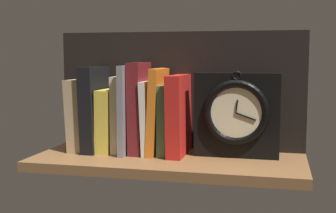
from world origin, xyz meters
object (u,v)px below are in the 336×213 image
at_px(book_black_skeptic, 95,109).
at_px(book_orange_pandolfini, 158,111).
at_px(book_gray_chess, 130,109).
at_px(book_maroon_dawkins, 140,108).
at_px(framed_clock, 237,114).
at_px(book_green_romantic, 167,119).
at_px(book_red_requiem, 179,115).
at_px(book_cream_twain, 122,114).
at_px(book_tan_shortstories, 81,114).
at_px(book_yellow_seinlanguage, 110,120).
at_px(book_white_catcher, 150,117).

xyz_separation_m(book_black_skeptic, book_orange_pandolfini, (0.18, 0.00, -0.00)).
relative_size(book_gray_chess, book_maroon_dawkins, 0.97).
bearing_deg(framed_clock, book_maroon_dawkins, 179.98).
distance_m(book_gray_chess, book_green_romantic, 0.11).
bearing_deg(book_red_requiem, book_black_skeptic, 180.00).
distance_m(book_orange_pandolfini, framed_clock, 0.21).
relative_size(book_cream_twain, book_gray_chess, 0.88).
distance_m(book_tan_shortstories, book_maroon_dawkins, 0.17).
relative_size(book_maroon_dawkins, book_orange_pandolfini, 1.07).
xyz_separation_m(book_cream_twain, book_maroon_dawkins, (0.05, 0.00, 0.02)).
relative_size(book_yellow_seinlanguage, book_gray_chess, 0.72).
distance_m(book_white_catcher, book_orange_pandolfini, 0.03).
distance_m(book_maroon_dawkins, book_white_catcher, 0.04).
bearing_deg(book_white_catcher, book_gray_chess, 180.00).
bearing_deg(book_orange_pandolfini, book_cream_twain, 180.00).
bearing_deg(book_cream_twain, book_maroon_dawkins, 0.00).
distance_m(book_orange_pandolfini, book_green_romantic, 0.03).
relative_size(book_white_catcher, book_red_requiem, 0.92).
distance_m(book_yellow_seinlanguage, book_white_catcher, 0.12).
bearing_deg(book_gray_chess, book_red_requiem, -0.00).
height_order(book_tan_shortstories, book_white_catcher, book_tan_shortstories).
relative_size(book_black_skeptic, book_yellow_seinlanguage, 1.36).
bearing_deg(book_white_catcher, book_yellow_seinlanguage, 180.00).
xyz_separation_m(book_gray_chess, book_orange_pandolfini, (0.08, 0.00, -0.00)).
xyz_separation_m(book_yellow_seinlanguage, framed_clock, (0.35, -0.00, 0.03)).
bearing_deg(book_tan_shortstories, framed_clock, -0.01).
xyz_separation_m(book_black_skeptic, book_cream_twain, (0.08, 0.00, -0.01)).
bearing_deg(book_cream_twain, book_tan_shortstories, 180.00).
relative_size(book_orange_pandolfini, book_red_requiem, 1.08).
bearing_deg(book_tan_shortstories, book_gray_chess, 0.00).
height_order(book_white_catcher, book_orange_pandolfini, book_orange_pandolfini).
height_order(book_maroon_dawkins, book_orange_pandolfini, book_maroon_dawkins).
bearing_deg(book_gray_chess, book_tan_shortstories, 180.00).
bearing_deg(book_yellow_seinlanguage, book_green_romantic, 0.00).
bearing_deg(book_maroon_dawkins, book_white_catcher, 0.00).
bearing_deg(framed_clock, book_white_catcher, 179.98).
height_order(book_black_skeptic, book_gray_chess, book_gray_chess).
xyz_separation_m(book_orange_pandolfini, book_green_romantic, (0.03, 0.00, -0.02)).
relative_size(book_tan_shortstories, book_gray_chess, 0.84).
distance_m(book_maroon_dawkins, framed_clock, 0.26).
relative_size(book_yellow_seinlanguage, book_maroon_dawkins, 0.70).
relative_size(book_white_catcher, framed_clock, 0.87).
bearing_deg(book_orange_pandolfini, book_green_romantic, 0.00).
bearing_deg(book_red_requiem, book_white_catcher, 180.00).
distance_m(book_tan_shortstories, book_orange_pandolfini, 0.22).
relative_size(book_gray_chess, book_red_requiem, 1.12).
height_order(book_cream_twain, book_gray_chess, book_gray_chess).
bearing_deg(book_black_skeptic, framed_clock, -0.01).
bearing_deg(book_black_skeptic, book_white_catcher, 0.00).
xyz_separation_m(book_tan_shortstories, book_orange_pandolfini, (0.22, 0.00, 0.02)).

